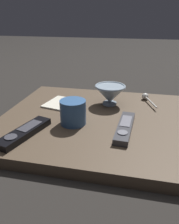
{
  "coord_description": "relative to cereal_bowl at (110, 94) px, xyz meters",
  "views": [
    {
      "loc": [
        0.7,
        0.13,
        0.37
      ],
      "look_at": [
        0.01,
        -0.02,
        0.06
      ],
      "focal_mm": 35.47,
      "sensor_mm": 36.0,
      "label": 1
    }
  ],
  "objects": [
    {
      "name": "cereal_bowl",
      "position": [
        0.0,
        0.0,
        0.0
      ],
      "size": [
        0.12,
        0.12,
        0.08
      ],
      "color": "#8C9EAD",
      "rests_on": "table"
    },
    {
      "name": "table",
      "position": [
        0.13,
        -0.04,
        -0.06
      ],
      "size": [
        0.59,
        0.66,
        0.04
      ],
      "color": "#4C3D2D",
      "rests_on": "ground"
    },
    {
      "name": "tv_remote_far",
      "position": [
        0.3,
        -0.22,
        -0.03
      ],
      "size": [
        0.2,
        0.1,
        0.02
      ],
      "color": "black",
      "rests_on": "table"
    },
    {
      "name": "tv_remote_near",
      "position": [
        0.2,
        0.07,
        -0.03
      ],
      "size": [
        0.2,
        0.06,
        0.02
      ],
      "color": "#38383D",
      "rests_on": "table"
    },
    {
      "name": "folded_napkin",
      "position": [
        0.04,
        -0.2,
        -0.04
      ],
      "size": [
        0.15,
        0.13,
        0.01
      ],
      "color": "beige",
      "rests_on": "table"
    },
    {
      "name": "ground_plane",
      "position": [
        0.13,
        -0.04,
        -0.08
      ],
      "size": [
        6.0,
        6.0,
        0.0
      ],
      "primitive_type": "plane",
      "color": "black"
    },
    {
      "name": "teaspoon",
      "position": [
        -0.08,
        0.14,
        -0.03
      ],
      "size": [
        0.13,
        0.06,
        0.03
      ],
      "color": "silver",
      "rests_on": "table"
    },
    {
      "name": "coffee_mug",
      "position": [
        0.19,
        -0.1,
        -0.0
      ],
      "size": [
        0.08,
        0.08,
        0.08
      ],
      "color": "#33598C",
      "rests_on": "table"
    }
  ]
}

